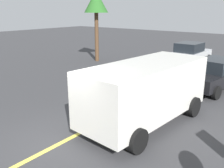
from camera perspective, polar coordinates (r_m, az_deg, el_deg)
The scene contains 6 objects.
ground_plane at distance 8.27m, azimuth -9.87°, elevation -12.27°, with size 80.00×80.00×0.00m, color #38383A.
lane_marking_centre at distance 10.27m, azimuth 2.72°, elevation -6.03°, with size 28.00×0.16×0.01m, color #E0D14C.
white_van at distance 8.86m, azimuth 7.82°, elevation -1.23°, with size 5.34×2.58×2.20m.
car_black_crossing at distance 13.90m, azimuth 22.30°, elevation 2.15°, with size 4.46×2.56×1.55m.
car_silver_mid_road at distance 19.60m, azimuth 17.24°, elevation 6.65°, with size 4.18×2.10×1.63m.
tree_left_verge at distance 19.80m, azimuth -3.64°, elevation 17.81°, with size 1.82×1.82×5.34m.
Camera 1 is at (-4.71, -5.52, 3.96)m, focal length 40.19 mm.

